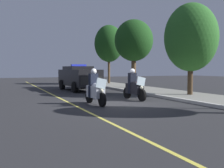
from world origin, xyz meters
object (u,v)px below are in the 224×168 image
Objects in this scene: police_motorcycle_lead_left at (95,90)px; police_motorcycle_lead_right at (134,87)px; police_suv at (79,77)px; tree_behind_suv at (109,44)px; tree_far_back at (134,41)px; tree_mid_block at (191,38)px.

police_motorcycle_lead_left and police_motorcycle_lead_right have the same top height.
police_suv is (-7.05, -1.06, 0.37)m from police_motorcycle_lead_right.
police_suv is 0.79× the size of tree_behind_suv.
police_suv reaches higher than police_motorcycle_lead_right.
police_motorcycle_lead_left is at bearing -38.38° from tree_far_back.
tree_mid_block is at bearing -0.85° from tree_behind_suv.
tree_mid_block is at bearing 94.16° from police_motorcycle_lead_right.
police_motorcycle_lead_left is 11.01m from tree_far_back.
tree_behind_suv reaches higher than police_motorcycle_lead_left.
police_motorcycle_lead_left is 2.80m from police_motorcycle_lead_right.
tree_far_back is (-0.19, 4.94, 3.04)m from police_suv.
police_motorcycle_lead_right is 5.07m from tree_mid_block.
tree_behind_suv is at bearing 141.31° from police_suv.
police_motorcycle_lead_left is at bearing -11.03° from police_suv.
tree_far_back reaches higher than police_motorcycle_lead_right.
tree_far_back reaches higher than police_motorcycle_lead_left.
tree_far_back is 6.55m from tree_behind_suv.
tree_behind_suv reaches higher than police_motorcycle_lead_right.
police_motorcycle_lead_right is (-0.97, 2.62, 0.00)m from police_motorcycle_lead_left.
police_suv is at bearing -171.42° from police_motorcycle_lead_right.
tree_behind_suv is (-13.77, 4.32, 3.75)m from police_motorcycle_lead_right.
tree_mid_block is 6.96m from tree_far_back.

